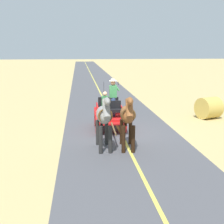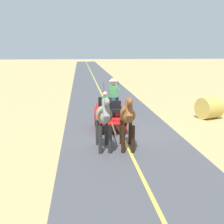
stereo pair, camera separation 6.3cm
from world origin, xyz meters
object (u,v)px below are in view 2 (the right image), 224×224
at_px(horse_near_side, 127,116).
at_px(horse_off_side, 104,117).
at_px(horse_drawn_carriage, 110,113).
at_px(hay_bale, 209,108).

height_order(horse_near_side, horse_off_side, same).
relative_size(horse_drawn_carriage, horse_near_side, 2.04).
height_order(horse_drawn_carriage, horse_near_side, horse_drawn_carriage).
xyz_separation_m(horse_near_side, horse_off_side, (0.91, -0.02, 0.00)).
bearing_deg(horse_off_side, horse_near_side, 178.88).
distance_m(horse_off_side, hay_bale, 8.01).
relative_size(horse_near_side, hay_bale, 1.84).
distance_m(horse_drawn_carriage, hay_bale, 6.09).
height_order(horse_off_side, hay_bale, horse_off_side).
xyz_separation_m(horse_off_side, hay_bale, (-6.31, -4.87, -0.72)).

